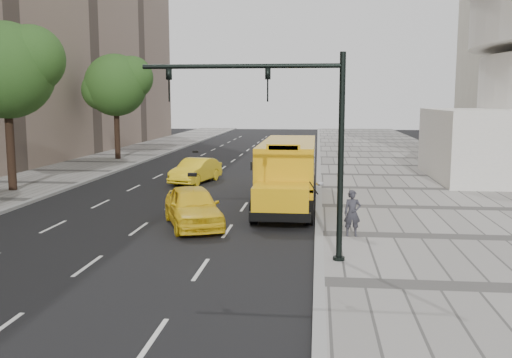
# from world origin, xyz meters

# --- Properties ---
(ground) EXTENTS (140.00, 140.00, 0.00)m
(ground) POSITION_xyz_m (0.00, 0.00, 0.00)
(ground) COLOR black
(ground) RESTS_ON ground
(sidewalk_museum) EXTENTS (12.00, 140.00, 0.15)m
(sidewalk_museum) POSITION_xyz_m (12.00, 0.00, 0.07)
(sidewalk_museum) COLOR gray
(sidewalk_museum) RESTS_ON ground
(curb_museum) EXTENTS (0.30, 140.00, 0.15)m
(curb_museum) POSITION_xyz_m (6.00, 0.00, 0.07)
(curb_museum) COLOR gray
(curb_museum) RESTS_ON ground
(curb_far) EXTENTS (0.30, 140.00, 0.15)m
(curb_far) POSITION_xyz_m (-8.00, 0.00, 0.07)
(curb_far) COLOR gray
(curb_far) RESTS_ON ground
(tree_b) EXTENTS (5.73, 5.10, 9.08)m
(tree_b) POSITION_xyz_m (-10.40, 2.75, 6.57)
(tree_b) COLOR black
(tree_b) RESTS_ON ground
(tree_c) EXTENTS (5.66, 5.03, 8.67)m
(tree_c) POSITION_xyz_m (-10.40, 19.18, 6.20)
(tree_c) COLOR black
(tree_c) RESTS_ON ground
(school_bus) EXTENTS (2.96, 11.56, 3.19)m
(school_bus) POSITION_xyz_m (4.50, 1.31, 1.76)
(school_bus) COLOR gold
(school_bus) RESTS_ON ground
(taxi_near) EXTENTS (3.51, 5.09, 1.61)m
(taxi_near) POSITION_xyz_m (1.01, -4.31, 0.80)
(taxi_near) COLOR yellow
(taxi_near) RESTS_ON ground
(taxi_far) EXTENTS (2.59, 4.69, 1.46)m
(taxi_far) POSITION_xyz_m (-1.42, 7.47, 0.73)
(taxi_far) COLOR yellow
(taxi_far) RESTS_ON ground
(pedestrian) EXTENTS (0.64, 0.45, 1.67)m
(pedestrian) POSITION_xyz_m (7.18, -5.87, 0.98)
(pedestrian) COLOR #302F37
(pedestrian) RESTS_ON sidewalk_museum
(traffic_signal) EXTENTS (6.18, 0.36, 6.40)m
(traffic_signal) POSITION_xyz_m (5.19, -9.05, 4.09)
(traffic_signal) COLOR black
(traffic_signal) RESTS_ON ground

